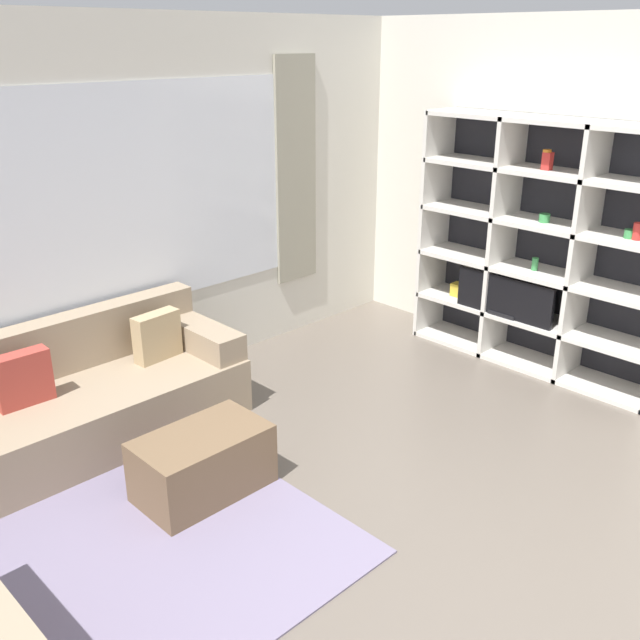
{
  "coord_description": "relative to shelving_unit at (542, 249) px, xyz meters",
  "views": [
    {
      "loc": [
        -2.44,
        -1.14,
        2.53
      ],
      "look_at": [
        0.51,
        1.87,
        0.85
      ],
      "focal_mm": 40.0,
      "sensor_mm": 36.0,
      "label": 1
    }
  ],
  "objects": [
    {
      "name": "couch_main",
      "position": [
        -3.25,
        1.46,
        -0.69
      ],
      "size": [
        2.14,
        0.86,
        0.78
      ],
      "color": "gray",
      "rests_on": "ground_plane"
    },
    {
      "name": "ground_plane",
      "position": [
        -2.6,
        -1.5,
        -0.98
      ],
      "size": [
        16.0,
        16.0,
        0.0
      ],
      "primitive_type": "plane",
      "color": "#665B51"
    },
    {
      "name": "area_rug",
      "position": [
        -3.87,
        0.33,
        -0.97
      ],
      "size": [
        2.49,
        2.18,
        0.01
      ],
      "primitive_type": "cube",
      "color": "slate",
      "rests_on": "ground_plane"
    },
    {
      "name": "wall_back",
      "position": [
        -2.6,
        1.93,
        0.38
      ],
      "size": [
        6.76,
        0.11,
        2.7
      ],
      "color": "silver",
      "rests_on": "ground_plane"
    },
    {
      "name": "ottoman",
      "position": [
        -3.03,
        0.39,
        -0.78
      ],
      "size": [
        0.77,
        0.46,
        0.39
      ],
      "color": "brown",
      "rests_on": "ground_plane"
    },
    {
      "name": "wall_right",
      "position": [
        0.21,
        0.2,
        0.37
      ],
      "size": [
        0.07,
        4.59,
        2.7
      ],
      "primitive_type": "cube",
      "color": "silver",
      "rests_on": "ground_plane"
    },
    {
      "name": "shelving_unit",
      "position": [
        0.0,
        0.0,
        0.0
      ],
      "size": [
        0.42,
        2.1,
        1.97
      ],
      "color": "#232328",
      "rests_on": "ground_plane"
    }
  ]
}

